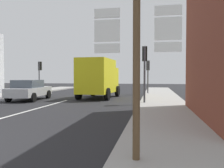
% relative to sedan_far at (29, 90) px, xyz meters
% --- Properties ---
extents(ground_plane, '(80.00, 80.00, 0.00)m').
position_rel_sedan_far_xyz_m(ground_plane, '(2.75, -1.71, -0.76)').
color(ground_plane, '#232326').
extents(sidewalk_right, '(2.85, 44.00, 0.14)m').
position_rel_sedan_far_xyz_m(sidewalk_right, '(9.46, -3.71, -0.69)').
color(sidewalk_right, '#9E9B96').
rests_on(sidewalk_right, ground).
extents(lane_centre_stripe, '(0.16, 12.00, 0.01)m').
position_rel_sedan_far_xyz_m(lane_centre_stripe, '(2.75, -5.71, -0.75)').
color(lane_centre_stripe, silver).
rests_on(lane_centre_stripe, ground).
extents(sedan_far, '(2.24, 4.33, 1.47)m').
position_rel_sedan_far_xyz_m(sedan_far, '(0.00, 0.00, 0.00)').
color(sedan_far, '#B7BABF').
rests_on(sedan_far, ground).
extents(delivery_truck, '(2.73, 5.12, 3.05)m').
position_rel_sedan_far_xyz_m(delivery_truck, '(4.61, 2.36, 0.89)').
color(delivery_truck, yellow).
rests_on(delivery_truck, ground).
extents(route_sign_post, '(1.66, 0.14, 3.20)m').
position_rel_sedan_far_xyz_m(route_sign_post, '(8.58, -11.04, 1.15)').
color(route_sign_post, brown).
rests_on(route_sign_post, ground).
extents(traffic_light_near_right, '(0.30, 0.49, 3.56)m').
position_rel_sedan_far_xyz_m(traffic_light_near_right, '(8.34, -1.07, 1.88)').
color(traffic_light_near_right, '#47474C').
rests_on(traffic_light_near_right, ground).
extents(traffic_light_far_left, '(0.30, 0.49, 3.26)m').
position_rel_sedan_far_xyz_m(traffic_light_far_left, '(-2.85, 7.07, 1.65)').
color(traffic_light_far_left, '#47474C').
rests_on(traffic_light_far_left, ground).
extents(traffic_light_far_right, '(0.30, 0.49, 3.21)m').
position_rel_sedan_far_xyz_m(traffic_light_far_right, '(8.34, 6.76, 1.61)').
color(traffic_light_far_right, '#47474C').
rests_on(traffic_light_far_right, ground).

